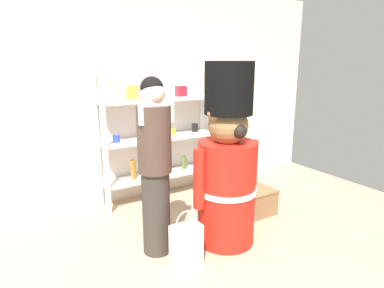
{
  "coord_description": "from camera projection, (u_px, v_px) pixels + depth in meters",
  "views": [
    {
      "loc": [
        -1.19,
        -1.72,
        1.72
      ],
      "look_at": [
        0.32,
        0.74,
        1.0
      ],
      "focal_mm": 31.52,
      "sensor_mm": 36.0,
      "label": 1
    }
  ],
  "objects": [
    {
      "name": "person_shopper",
      "position": [
        155.0,
        164.0,
        2.93
      ],
      "size": [
        0.31,
        0.29,
        1.59
      ],
      "color": "#38332D",
      "rests_on": "ground_plane"
    },
    {
      "name": "teddy_bear_guard",
      "position": [
        227.0,
        166.0,
        3.12
      ],
      "size": [
        0.72,
        0.57,
        1.72
      ],
      "color": "red",
      "rests_on": "ground_plane"
    },
    {
      "name": "display_crate",
      "position": [
        256.0,
        201.0,
        3.88
      ],
      "size": [
        0.37,
        0.35,
        0.29
      ],
      "color": "olive",
      "rests_on": "ground_plane"
    },
    {
      "name": "merchandise_shelf",
      "position": [
        159.0,
        136.0,
        4.19
      ],
      "size": [
        1.5,
        0.35,
        1.61
      ],
      "color": "white",
      "rests_on": "ground_plane"
    },
    {
      "name": "back_wall",
      "position": [
        104.0,
        97.0,
        3.95
      ],
      "size": [
        6.4,
        0.12,
        2.6
      ],
      "primitive_type": "cube",
      "color": "silver",
      "rests_on": "ground_plane"
    },
    {
      "name": "shopping_bag",
      "position": [
        186.0,
        245.0,
        2.87
      ],
      "size": [
        0.26,
        0.15,
        0.51
      ],
      "color": "silver",
      "rests_on": "ground_plane"
    }
  ]
}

